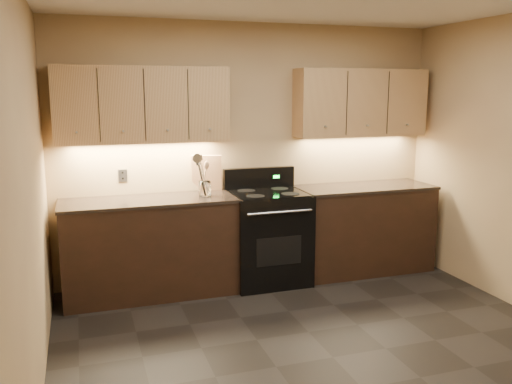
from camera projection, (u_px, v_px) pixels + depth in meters
floor at (333, 357)px, 3.98m from camera, size 4.00×4.00×0.00m
wall_back at (250, 152)px, 5.61m from camera, size 4.00×0.04×2.60m
wall_left at (25, 202)px, 3.13m from camera, size 0.04×4.00×2.60m
counter_left at (150, 247)px, 5.14m from camera, size 1.62×0.62×0.93m
counter_right at (363, 228)px, 5.84m from camera, size 1.46×0.62×0.93m
stove at (268, 236)px, 5.49m from camera, size 0.76×0.68×1.14m
upper_cab_left at (143, 105)px, 5.04m from camera, size 1.60×0.30×0.70m
upper_cab_right at (361, 103)px, 5.73m from camera, size 1.44×0.30×0.70m
outlet_plate at (123, 176)px, 5.24m from camera, size 0.08×0.01×0.12m
utensil_crock at (205, 189)px, 5.20m from camera, size 0.12×0.12×0.15m
cutting_board at (207, 173)px, 5.44m from camera, size 0.32×0.20×0.37m
wooden_spoon at (201, 178)px, 5.17m from camera, size 0.15×0.13×0.33m
black_turner at (205, 177)px, 5.16m from camera, size 0.15×0.16×0.37m
steel_spatula at (207, 174)px, 5.18m from camera, size 0.16×0.11×0.40m
steel_skimmer at (209, 174)px, 5.17m from camera, size 0.22×0.11×0.41m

